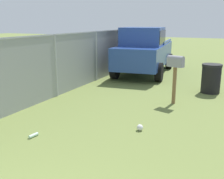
{
  "coord_description": "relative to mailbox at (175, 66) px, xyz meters",
  "views": [
    {
      "loc": [
        -0.78,
        -1.89,
        2.36
      ],
      "look_at": [
        3.89,
        0.3,
        1.05
      ],
      "focal_mm": 43.78,
      "sensor_mm": 36.0,
      "label": 1
    }
  ],
  "objects": [
    {
      "name": "pickup_truck",
      "position": [
        4.01,
        2.28,
        -0.02
      ],
      "size": [
        4.98,
        2.54,
        2.09
      ],
      "rotation": [
        0.0,
        0.0,
        3.26
      ],
      "color": "#284793",
      "rests_on": "ground"
    },
    {
      "name": "litter_bag_midfield_a",
      "position": [
        -2.36,
        0.2,
        -1.05
      ],
      "size": [
        0.14,
        0.14,
        0.14
      ],
      "primitive_type": "sphere",
      "color": "silver",
      "rests_on": "ground"
    },
    {
      "name": "mailbox",
      "position": [
        0.0,
        0.0,
        0.0
      ],
      "size": [
        0.33,
        0.5,
        1.41
      ],
      "rotation": [
        0.0,
        0.0,
        -0.3
      ],
      "color": "brown",
      "rests_on": "ground"
    },
    {
      "name": "trash_bin",
      "position": [
        1.77,
        -0.84,
        -0.63
      ],
      "size": [
        0.65,
        0.65,
        0.97
      ],
      "color": "black",
      "rests_on": "ground"
    },
    {
      "name": "litter_bottle_near_hydrant",
      "position": [
        -3.63,
        2.1,
        -1.09
      ],
      "size": [
        0.23,
        0.1,
        0.07
      ],
      "primitive_type": "cylinder",
      "rotation": [
        0.0,
        1.57,
        3.0
      ],
      "color": "#B2D8BF",
      "rests_on": "ground"
    },
    {
      "name": "fence_section",
      "position": [
        1.91,
        3.58,
        -0.07
      ],
      "size": [
        16.13,
        0.07,
        1.97
      ],
      "color": "#9EA3A8",
      "rests_on": "ground"
    }
  ]
}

